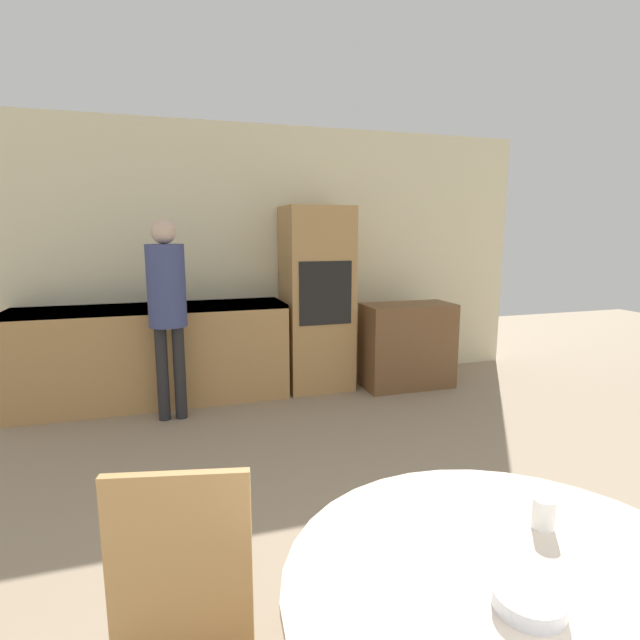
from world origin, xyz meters
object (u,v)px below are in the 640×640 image
object	(u,v)px
person_standing	(167,297)
cup	(544,513)
sideboard	(407,345)
bowl_near	(529,601)
oven_unit	(316,299)

from	to	relation	value
person_standing	cup	distance (m)	3.32
sideboard	person_standing	xyz separation A→B (m)	(-2.31, -0.22, 0.61)
cup	bowl_near	world-z (taller)	cup
bowl_near	person_standing	bearing A→B (deg)	102.08
oven_unit	person_standing	xyz separation A→B (m)	(-1.43, -0.50, 0.14)
person_standing	cup	size ratio (longest dim) A/B	18.42
oven_unit	sideboard	distance (m)	1.04
bowl_near	oven_unit	bearing A→B (deg)	79.85
person_standing	bowl_near	bearing A→B (deg)	-77.92
cup	oven_unit	bearing A→B (deg)	83.10
cup	bowl_near	bearing A→B (deg)	-135.88
sideboard	bowl_near	distance (m)	3.97
oven_unit	sideboard	world-z (taller)	oven_unit
oven_unit	sideboard	bearing A→B (deg)	-17.53
person_standing	cup	bearing A→B (deg)	-72.67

